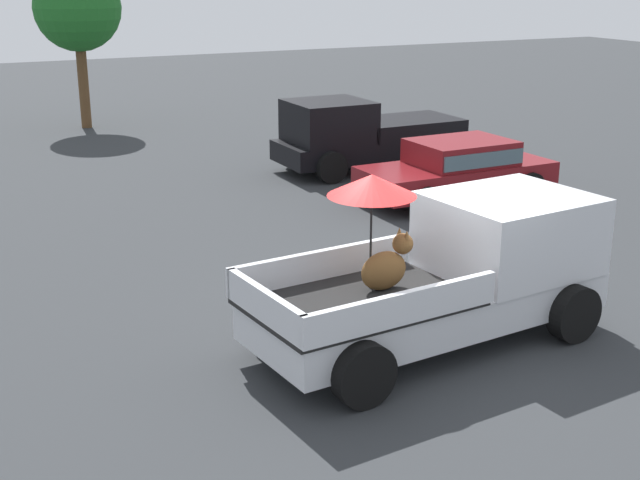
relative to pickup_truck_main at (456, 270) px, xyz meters
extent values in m
plane|color=#2D3033|center=(-0.46, -0.06, -0.97)|extent=(80.00, 80.00, 0.00)
cylinder|color=black|center=(1.19, 1.09, -0.57)|extent=(0.82, 0.36, 0.80)
cylinder|color=black|center=(1.38, -0.86, -0.57)|extent=(0.82, 0.36, 0.80)
cylinder|color=black|center=(-2.29, 0.75, -0.57)|extent=(0.82, 0.36, 0.80)
cylinder|color=black|center=(-2.10, -1.20, -0.57)|extent=(0.82, 0.36, 0.80)
cube|color=silver|center=(-0.46, -0.06, -0.40)|extent=(5.15, 2.28, 0.50)
cube|color=silver|center=(0.94, 0.08, 0.39)|extent=(2.27, 2.06, 1.08)
cube|color=#4C606B|center=(1.93, 0.18, 0.59)|extent=(0.23, 1.72, 0.64)
cube|color=black|center=(-1.60, -0.17, -0.12)|extent=(2.97, 2.10, 0.06)
cube|color=silver|center=(-1.69, 0.75, 0.11)|extent=(2.80, 0.37, 0.40)
cube|color=silver|center=(-1.51, -1.08, 0.11)|extent=(2.80, 0.37, 0.40)
cube|color=silver|center=(-2.94, -0.30, 0.11)|extent=(0.28, 1.84, 0.40)
ellipsoid|color=brown|center=(-1.14, 0.01, 0.17)|extent=(0.71, 0.38, 0.52)
sphere|color=brown|center=(-0.84, 0.04, 0.49)|extent=(0.31, 0.31, 0.28)
cone|color=brown|center=(-0.85, 0.12, 0.63)|extent=(0.10, 0.10, 0.12)
cone|color=brown|center=(-0.83, -0.04, 0.63)|extent=(0.10, 0.10, 0.12)
cylinder|color=black|center=(-1.27, 0.14, 0.56)|extent=(0.03, 0.03, 1.30)
cone|color=red|center=(-1.27, 0.14, 1.31)|extent=(1.26, 1.26, 0.28)
cylinder|color=black|center=(2.51, 8.65, -0.59)|extent=(0.76, 0.27, 0.76)
cylinder|color=black|center=(2.49, 10.55, -0.59)|extent=(0.76, 0.27, 0.76)
cylinder|color=black|center=(5.71, 8.67, -0.59)|extent=(0.76, 0.27, 0.76)
cylinder|color=black|center=(5.69, 10.57, -0.59)|extent=(0.76, 0.27, 0.76)
cube|color=black|center=(4.10, 9.61, -0.42)|extent=(4.81, 1.83, 0.50)
cube|color=black|center=(2.90, 9.60, 0.33)|extent=(1.91, 1.81, 1.00)
cube|color=black|center=(5.10, 9.62, 0.03)|extent=(2.71, 1.82, 0.40)
cylinder|color=black|center=(2.91, 5.15, -0.64)|extent=(0.66, 0.23, 0.66)
cylinder|color=black|center=(2.88, 6.91, -0.64)|extent=(0.66, 0.23, 0.66)
cylinder|color=black|center=(5.61, 5.21, -0.64)|extent=(0.66, 0.23, 0.66)
cylinder|color=black|center=(5.58, 6.97, -0.64)|extent=(0.66, 0.23, 0.66)
cube|color=maroon|center=(4.25, 6.06, -0.42)|extent=(4.33, 1.85, 0.52)
cube|color=maroon|center=(4.35, 6.06, 0.08)|extent=(2.13, 1.64, 0.56)
cube|color=#4C606B|center=(4.35, 6.06, 0.08)|extent=(2.07, 1.72, 0.32)
cylinder|color=brown|center=(-1.16, 18.72, 0.42)|extent=(0.32, 0.32, 2.78)
sphere|color=#1E6623|center=(-1.16, 18.72, 2.75)|extent=(2.68, 2.68, 2.68)
camera|label=1|loc=(-6.57, -9.12, 3.97)|focal=48.37mm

